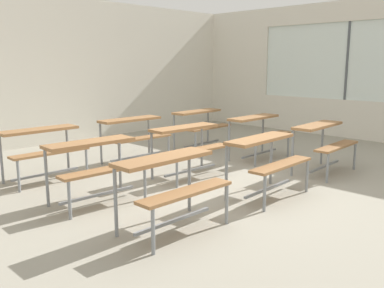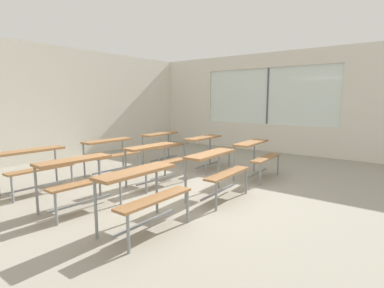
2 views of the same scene
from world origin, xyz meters
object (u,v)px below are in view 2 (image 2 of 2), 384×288
object	(u,v)px
desk_bench_r0c0	(143,186)
desk_bench_r2c2	(163,140)
desk_bench_r1c0	(78,172)
desk_bench_r0c2	(256,151)
desk_bench_r1c2	(207,145)
desk_bench_r2c1	(111,148)
desk_bench_r0c1	(216,164)
desk_bench_r1c1	(155,155)
desk_bench_r2c0	(34,160)

from	to	relation	value
desk_bench_r0c0	desk_bench_r2c2	world-z (taller)	same
desk_bench_r2c2	desk_bench_r0c0	bearing A→B (deg)	-142.75
desk_bench_r1c0	desk_bench_r2c2	bearing A→B (deg)	24.75
desk_bench_r1c0	desk_bench_r2c2	size ratio (longest dim) A/B	1.00
desk_bench_r1c0	desk_bench_r0c2	bearing A→B (deg)	-18.98
desk_bench_r0c2	desk_bench_r1c2	distance (m)	1.26
desk_bench_r1c2	desk_bench_r2c2	distance (m)	1.33
desk_bench_r0c2	desk_bench_r1c0	world-z (taller)	same
desk_bench_r0c0	desk_bench_r2c1	distance (m)	3.01
desk_bench_r0c0	desk_bench_r0c1	size ratio (longest dim) A/B	0.98
desk_bench_r2c2	desk_bench_r1c1	bearing A→B (deg)	-143.45
desk_bench_r0c1	desk_bench_r2c1	distance (m)	2.65
desk_bench_r0c0	desk_bench_r1c1	world-z (taller)	same
desk_bench_r1c2	desk_bench_r1c1	bearing A→B (deg)	178.17
desk_bench_r0c0	desk_bench_r0c2	xyz separation A→B (m)	(3.14, -0.00, 0.00)
desk_bench_r1c1	desk_bench_r2c2	xyz separation A→B (m)	(1.62, 1.30, 0.00)
desk_bench_r0c0	desk_bench_r1c2	world-z (taller)	same
desk_bench_r0c0	desk_bench_r1c1	bearing A→B (deg)	39.90
desk_bench_r1c1	desk_bench_r2c0	size ratio (longest dim) A/B	1.02
desk_bench_r2c2	desk_bench_r0c2	bearing A→B (deg)	-92.38
desk_bench_r1c2	desk_bench_r2c1	xyz separation A→B (m)	(-1.68, 1.34, 0.00)
desk_bench_r1c2	desk_bench_r2c2	xyz separation A→B (m)	(-0.05, 1.33, 0.00)
desk_bench_r2c0	desk_bench_r2c1	size ratio (longest dim) A/B	0.99
desk_bench_r0c0	desk_bench_r2c2	distance (m)	4.08
desk_bench_r0c1	desk_bench_r1c0	bearing A→B (deg)	139.63
desk_bench_r1c0	desk_bench_r2c0	xyz separation A→B (m)	(0.01, 1.36, 0.00)
desk_bench_r0c0	desk_bench_r1c2	size ratio (longest dim) A/B	1.00
desk_bench_r0c2	desk_bench_r2c1	distance (m)	3.06
desk_bench_r0c0	desk_bench_r2c2	bearing A→B (deg)	39.18
desk_bench_r1c1	desk_bench_r2c1	xyz separation A→B (m)	(-0.01, 1.31, 0.00)
desk_bench_r2c2	desk_bench_r0c1	bearing A→B (deg)	-123.06
desk_bench_r0c0	desk_bench_r2c2	xyz separation A→B (m)	(3.16, 2.59, 0.00)
desk_bench_r0c2	desk_bench_r2c0	distance (m)	4.14
desk_bench_r1c2	desk_bench_r0c1	bearing A→B (deg)	-142.03
desk_bench_r0c2	desk_bench_r1c2	world-z (taller)	same
desk_bench_r2c0	desk_bench_r0c0	bearing A→B (deg)	-88.11
desk_bench_r0c0	desk_bench_r0c2	world-z (taller)	same
desk_bench_r0c0	desk_bench_r0c1	distance (m)	1.57
desk_bench_r2c1	desk_bench_r0c1	bearing A→B (deg)	-87.63
desk_bench_r2c0	desk_bench_r2c1	xyz separation A→B (m)	(1.60, -0.02, 0.00)
desk_bench_r1c0	desk_bench_r1c1	xyz separation A→B (m)	(1.61, 0.03, 0.00)
desk_bench_r1c1	desk_bench_r2c2	world-z (taller)	same
desk_bench_r0c0	desk_bench_r2c0	bearing A→B (deg)	91.31
desk_bench_r1c0	desk_bench_r0c1	bearing A→B (deg)	-36.04
desk_bench_r1c0	desk_bench_r2c1	world-z (taller)	same
desk_bench_r1c0	desk_bench_r2c2	world-z (taller)	same
desk_bench_r0c1	desk_bench_r0c0	bearing A→B (deg)	176.27
desk_bench_r1c1	desk_bench_r1c2	world-z (taller)	same
desk_bench_r0c1	desk_bench_r1c0	xyz separation A→B (m)	(-1.65, 1.31, 0.00)
desk_bench_r0c0	desk_bench_r1c0	xyz separation A→B (m)	(-0.08, 1.26, 0.00)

